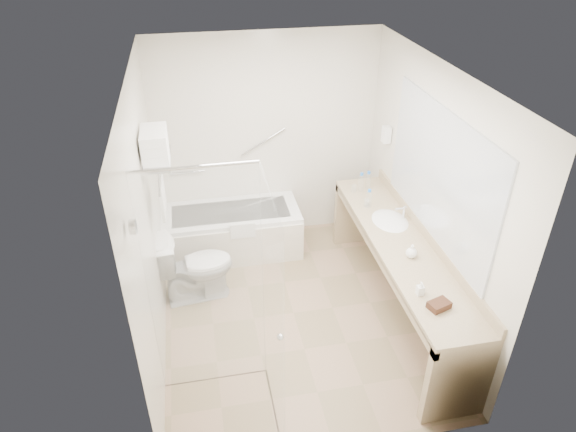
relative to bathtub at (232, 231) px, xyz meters
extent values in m
plane|color=#997A5E|center=(0.50, -1.24, -0.28)|extent=(3.20, 3.20, 0.00)
cube|color=silver|center=(0.50, -1.24, 2.22)|extent=(2.60, 3.20, 0.10)
cube|color=beige|center=(0.50, 0.36, 0.97)|extent=(2.60, 0.10, 2.50)
cube|color=beige|center=(0.50, -2.84, 0.97)|extent=(2.60, 0.10, 2.50)
cube|color=beige|center=(-0.80, -1.24, 0.97)|extent=(0.10, 3.20, 2.50)
cube|color=beige|center=(1.80, -1.24, 0.97)|extent=(0.10, 3.20, 2.50)
cube|color=white|center=(0.00, 0.01, 0.00)|extent=(1.60, 0.70, 0.55)
cube|color=silver|center=(0.00, -0.35, -0.03)|extent=(1.60, 0.02, 0.50)
cube|color=white|center=(0.10, -0.34, 0.22)|extent=(0.28, 0.06, 0.18)
cylinder|color=silver|center=(-0.45, 0.32, 0.67)|extent=(0.40, 0.03, 0.03)
cylinder|color=silver|center=(0.45, 0.32, 0.97)|extent=(0.53, 0.03, 0.33)
cube|color=silver|center=(-0.35, -1.94, 0.77)|extent=(0.90, 0.01, 2.10)
cube|color=silver|center=(0.10, -2.39, 0.77)|extent=(0.02, 0.90, 2.10)
cylinder|color=silver|center=(-0.35, -1.94, 1.82)|extent=(0.90, 0.02, 0.02)
sphere|color=silver|center=(0.13, -2.54, 0.72)|extent=(0.05, 0.05, 0.05)
cylinder|color=silver|center=(-0.75, -2.39, 1.67)|extent=(0.04, 0.10, 0.10)
cube|color=silver|center=(-0.67, -0.89, 1.42)|extent=(0.24, 0.55, 0.02)
cylinder|color=silver|center=(-0.67, -0.89, 1.20)|extent=(0.02, 0.55, 0.02)
cube|color=white|center=(-0.67, -0.89, 1.04)|extent=(0.03, 0.42, 0.32)
cube|color=white|center=(-0.67, -0.89, 1.48)|extent=(0.22, 0.40, 0.08)
cube|color=white|center=(-0.67, -0.89, 1.57)|extent=(0.22, 0.40, 0.08)
cube|color=white|center=(-0.67, -0.89, 1.65)|extent=(0.22, 0.40, 0.08)
cube|color=tan|center=(1.52, -1.39, 0.55)|extent=(0.55, 2.70, 0.05)
cube|color=tan|center=(1.78, -1.39, 0.62)|extent=(0.03, 2.70, 0.10)
cube|color=tan|center=(1.27, -1.39, 0.49)|extent=(0.04, 2.70, 0.08)
cube|color=tan|center=(1.52, -2.70, 0.12)|extent=(0.55, 0.08, 0.80)
cube|color=tan|center=(1.52, -0.08, 0.12)|extent=(0.55, 0.08, 0.80)
ellipsoid|color=white|center=(1.55, -0.99, 0.54)|extent=(0.40, 0.52, 0.14)
cylinder|color=silver|center=(1.70, -0.99, 0.65)|extent=(0.03, 0.03, 0.14)
cube|color=silver|center=(1.79, -1.39, 1.27)|extent=(0.02, 2.00, 1.20)
cube|color=white|center=(1.75, -0.19, 1.17)|extent=(0.08, 0.10, 0.18)
imported|color=white|center=(-0.45, -0.76, 0.11)|extent=(0.83, 0.52, 0.77)
cube|color=#442718|center=(1.47, -2.32, 0.60)|extent=(0.20, 0.16, 0.06)
imported|color=white|center=(1.38, -2.13, 0.60)|extent=(0.06, 0.13, 0.06)
imported|color=white|center=(1.52, -1.62, 0.63)|extent=(0.12, 0.15, 0.10)
cylinder|color=silver|center=(1.55, -0.29, 0.67)|extent=(0.07, 0.07, 0.19)
cylinder|color=blue|center=(1.55, -0.29, 0.77)|extent=(0.04, 0.04, 0.03)
cylinder|color=silver|center=(1.46, -0.32, 0.67)|extent=(0.07, 0.07, 0.19)
cylinder|color=blue|center=(1.46, -0.32, 0.78)|extent=(0.04, 0.04, 0.03)
cylinder|color=silver|center=(1.42, -0.68, 0.67)|extent=(0.07, 0.07, 0.18)
cylinder|color=blue|center=(1.42, -0.68, 0.77)|extent=(0.03, 0.03, 0.03)
cylinder|color=silver|center=(1.37, -0.33, 0.61)|extent=(0.07, 0.07, 0.08)
cylinder|color=silver|center=(1.41, -0.66, 0.61)|extent=(0.08, 0.08, 0.08)
camera|label=1|loc=(-0.33, -5.15, 3.37)|focal=32.00mm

